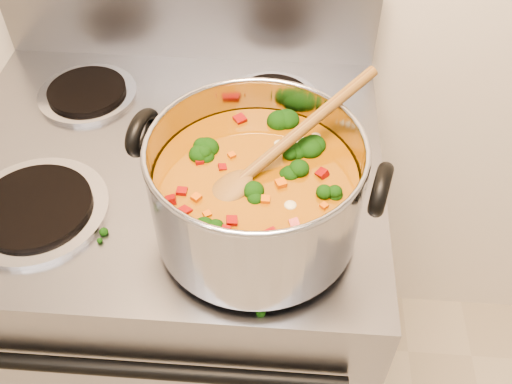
# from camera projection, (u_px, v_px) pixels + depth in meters

# --- Properties ---
(electric_range) EXTENTS (0.73, 0.66, 1.08)m
(electric_range) POSITION_uv_depth(u_px,v_px,m) (189.00, 297.00, 1.30)
(electric_range) COLOR gray
(electric_range) RESTS_ON ground
(stockpot) EXTENTS (0.35, 0.29, 0.17)m
(stockpot) POSITION_uv_depth(u_px,v_px,m) (256.00, 192.00, 0.78)
(stockpot) COLOR #A2A1A9
(stockpot) RESTS_ON electric_range
(wooden_spoon) EXTENTS (0.24, 0.22, 0.10)m
(wooden_spoon) POSITION_uv_depth(u_px,v_px,m) (268.00, 158.00, 0.75)
(wooden_spoon) COLOR brown
(wooden_spoon) RESTS_ON stockpot
(cooktop_crumbs) EXTENTS (0.42, 0.24, 0.01)m
(cooktop_crumbs) POSITION_uv_depth(u_px,v_px,m) (246.00, 232.00, 0.84)
(cooktop_crumbs) COLOR black
(cooktop_crumbs) RESTS_ON electric_range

